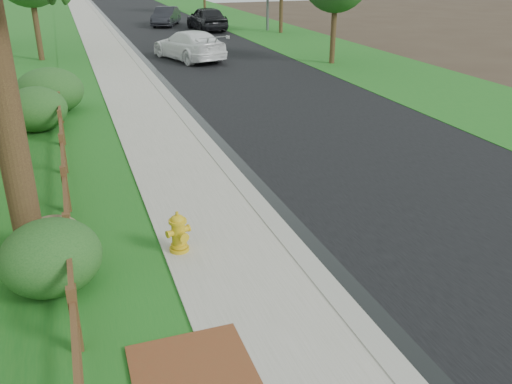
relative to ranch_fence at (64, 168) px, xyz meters
name	(u,v)px	position (x,y,z in m)	size (l,w,h in m)	color
ground	(323,318)	(3.60, -6.40, -0.62)	(120.00, 120.00, 0.00)	#3A2B1F
road	(173,32)	(8.20, 28.60, -0.61)	(8.00, 90.00, 0.02)	black
curb	(115,33)	(4.00, 28.60, -0.56)	(0.40, 90.00, 0.12)	gray
wet_gutter	(120,34)	(4.35, 28.60, -0.60)	(0.50, 90.00, 0.00)	black
sidewalk	(96,34)	(2.70, 28.60, -0.57)	(2.20, 90.00, 0.10)	#9A9786
grass_strip	(68,36)	(0.80, 28.60, -0.59)	(1.60, 90.00, 0.06)	#1B601C
verge_far	(260,28)	(15.10, 28.60, -0.60)	(6.00, 90.00, 0.04)	#1B601C
ranch_fence	(64,168)	(0.00, 0.00, 0.00)	(0.12, 16.92, 1.10)	#4A2A18
fire_hydrant	(179,233)	(1.90, -3.76, -0.15)	(0.52, 0.43, 0.80)	gold
white_suv	(189,45)	(6.73, 16.55, 0.17)	(2.14, 5.27, 1.53)	white
dark_car_mid	(207,18)	(10.80, 28.46, 0.27)	(2.05, 5.10, 1.74)	black
dark_car_far	(166,16)	(8.45, 32.33, 0.13)	(1.53, 4.39, 1.45)	black
boulder	(53,233)	(-0.30, -2.75, -0.27)	(1.03, 0.77, 0.69)	brown
shrub_a	(51,257)	(-0.30, -4.19, 0.00)	(1.65, 1.65, 1.23)	#1A491B
shrub_c	(36,109)	(-0.73, 5.52, 0.09)	(1.95, 1.95, 1.41)	#1A491B
shrub_d	(49,91)	(-0.30, 7.60, 0.18)	(2.35, 2.35, 1.60)	#1A491B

